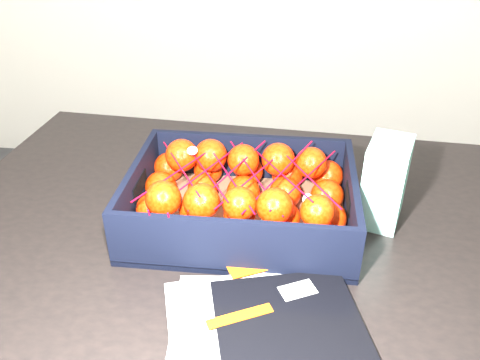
# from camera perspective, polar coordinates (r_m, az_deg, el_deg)

# --- Properties ---
(table) EXTENTS (1.25, 0.88, 0.75)m
(table) POSITION_cam_1_polar(r_m,az_deg,el_deg) (1.03, 0.76, -8.70)
(table) COLOR black
(table) RESTS_ON ground
(magazine_stack) EXTENTS (0.35, 0.37, 0.02)m
(magazine_stack) POSITION_cam_1_polar(r_m,az_deg,el_deg) (0.73, 2.49, -18.32)
(magazine_stack) COLOR silver
(magazine_stack) RESTS_ON table
(produce_crate) EXTENTS (0.41, 0.31, 0.11)m
(produce_crate) POSITION_cam_1_polar(r_m,az_deg,el_deg) (0.94, 0.21, -3.09)
(produce_crate) COLOR #8F6142
(produce_crate) RESTS_ON table
(clementine_heap) EXTENTS (0.39, 0.29, 0.11)m
(clementine_heap) POSITION_cam_1_polar(r_m,az_deg,el_deg) (0.93, 0.24, -1.54)
(clementine_heap) COLOR #F22705
(clementine_heap) RESTS_ON produce_crate
(mesh_net) EXTENTS (0.34, 0.27, 0.09)m
(mesh_net) POSITION_cam_1_polar(r_m,az_deg,el_deg) (0.89, -0.42, 0.37)
(mesh_net) COLOR red
(mesh_net) RESTS_ON clementine_heap
(retail_carton) EXTENTS (0.10, 0.12, 0.16)m
(retail_carton) POSITION_cam_1_polar(r_m,az_deg,el_deg) (0.96, 16.20, -0.22)
(retail_carton) COLOR white
(retail_carton) RESTS_ON table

